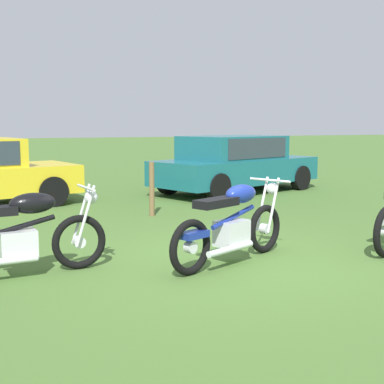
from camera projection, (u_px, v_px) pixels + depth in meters
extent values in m
plane|color=#476B2D|center=(235.00, 261.00, 6.78)|extent=(120.00, 120.00, 0.00)
torus|color=black|center=(79.00, 242.00, 6.35)|extent=(0.67, 0.16, 0.66)
cylinder|color=silver|center=(79.00, 242.00, 6.35)|extent=(0.15, 0.12, 0.14)
cylinder|color=silver|center=(81.00, 214.00, 6.42)|extent=(0.27, 0.07, 0.72)
cylinder|color=silver|center=(86.00, 216.00, 6.26)|extent=(0.27, 0.07, 0.72)
cube|color=silver|center=(18.00, 244.00, 6.01)|extent=(0.43, 0.34, 0.32)
cylinder|color=black|center=(20.00, 227.00, 6.00)|extent=(0.80, 0.15, 0.23)
ellipsoid|color=black|center=(33.00, 203.00, 6.04)|extent=(0.55, 0.32, 0.24)
cylinder|color=silver|center=(86.00, 188.00, 6.32)|extent=(0.10, 0.64, 0.03)
sphere|color=silver|center=(91.00, 197.00, 6.36)|extent=(0.18, 0.18, 0.16)
cylinder|color=silver|center=(0.00, 262.00, 5.78)|extent=(0.80, 0.17, 0.08)
torus|color=black|center=(265.00, 229.00, 7.16)|extent=(0.63, 0.36, 0.66)
torus|color=black|center=(190.00, 247.00, 6.09)|extent=(0.63, 0.36, 0.66)
cylinder|color=silver|center=(265.00, 229.00, 7.16)|extent=(0.17, 0.15, 0.14)
cylinder|color=silver|center=(190.00, 247.00, 6.09)|extent=(0.17, 0.15, 0.14)
cylinder|color=silver|center=(262.00, 204.00, 7.22)|extent=(0.26, 0.15, 0.73)
cylinder|color=silver|center=(273.00, 205.00, 7.10)|extent=(0.26, 0.15, 0.73)
cube|color=silver|center=(232.00, 233.00, 6.64)|extent=(0.49, 0.44, 0.32)
cylinder|color=navy|center=(233.00, 217.00, 6.63)|extent=(0.75, 0.39, 0.23)
ellipsoid|color=navy|center=(241.00, 194.00, 6.71)|extent=(0.58, 0.46, 0.24)
cube|color=black|center=(216.00, 203.00, 6.36)|extent=(0.65, 0.47, 0.10)
cube|color=navy|center=(194.00, 234.00, 6.12)|extent=(0.40, 0.32, 0.08)
cylinder|color=silver|center=(270.00, 180.00, 7.15)|extent=(0.30, 0.59, 0.03)
sphere|color=silver|center=(272.00, 189.00, 7.21)|extent=(0.21, 0.21, 0.16)
cylinder|color=silver|center=(230.00, 249.00, 6.39)|extent=(0.76, 0.41, 0.08)
cylinder|color=black|center=(26.00, 184.00, 12.51)|extent=(0.67, 0.37, 0.64)
cylinder|color=black|center=(53.00, 191.00, 11.15)|extent=(0.67, 0.37, 0.64)
cube|color=#19606B|center=(237.00, 170.00, 13.51)|extent=(4.86, 3.32, 0.60)
cube|color=#19606B|center=(233.00, 148.00, 13.33)|extent=(2.90, 2.43, 0.60)
cube|color=#2D3842|center=(233.00, 147.00, 13.33)|extent=(2.57, 2.33, 0.48)
cylinder|color=black|center=(251.00, 173.00, 15.21)|extent=(0.68, 0.43, 0.64)
cylinder|color=black|center=(300.00, 178.00, 13.97)|extent=(0.68, 0.43, 0.64)
cylinder|color=black|center=(168.00, 181.00, 13.10)|extent=(0.68, 0.43, 0.64)
cylinder|color=black|center=(218.00, 187.00, 11.86)|extent=(0.68, 0.43, 0.64)
cylinder|color=brown|center=(152.00, 189.00, 9.99)|extent=(0.10, 0.10, 1.03)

